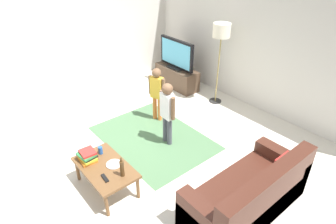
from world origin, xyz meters
name	(u,v)px	position (x,y,z in m)	size (l,w,h in m)	color
ground	(141,156)	(0.00, 0.00, 0.00)	(7.80, 7.80, 0.00)	beige
wall_back	(257,45)	(0.00, 3.00, 1.35)	(6.00, 0.12, 2.70)	silver
wall_left	(59,39)	(-3.00, 0.00, 1.35)	(0.12, 6.00, 2.70)	silver
area_rug	(153,138)	(-0.28, 0.48, 0.00)	(2.20, 1.60, 0.01)	#4C724C
tv_stand	(177,77)	(-1.70, 2.30, 0.24)	(1.20, 0.44, 0.50)	#4C3828
tv	(176,54)	(-1.70, 2.28, 0.85)	(1.10, 0.28, 0.71)	black
couch	(251,197)	(1.93, 0.43, 0.29)	(0.80, 1.80, 0.86)	#472319
floor_lamp	(221,35)	(-0.52, 2.45, 1.54)	(0.36, 0.36, 1.78)	#262626
child_near_tv	(157,90)	(-0.77, 0.95, 0.68)	(0.36, 0.20, 1.13)	orange
child_center	(167,109)	(-0.01, 0.60, 0.71)	(0.40, 0.19, 1.19)	#4C4C59
coffee_table	(105,169)	(0.30, -0.83, 0.37)	(1.00, 0.60, 0.42)	brown
book_stack	(87,156)	(0.02, -0.95, 0.50)	(0.30, 0.25, 0.16)	orange
bottle	(122,168)	(0.62, -0.73, 0.55)	(0.06, 0.06, 0.31)	#4C3319
tv_remote	(105,178)	(0.52, -0.95, 0.43)	(0.17, 0.05, 0.02)	black
soda_can	(100,150)	(0.00, -0.73, 0.48)	(0.07, 0.07, 0.12)	#2659B2
plate	(114,164)	(0.35, -0.71, 0.43)	(0.22, 0.22, 0.02)	white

